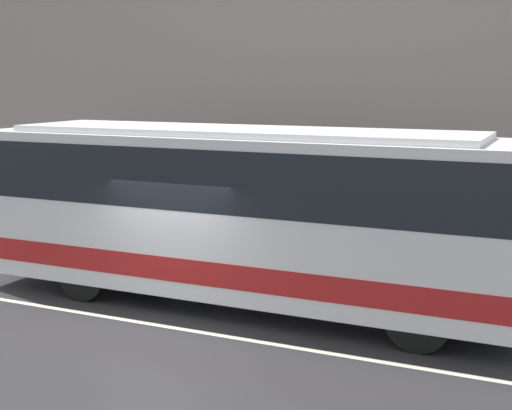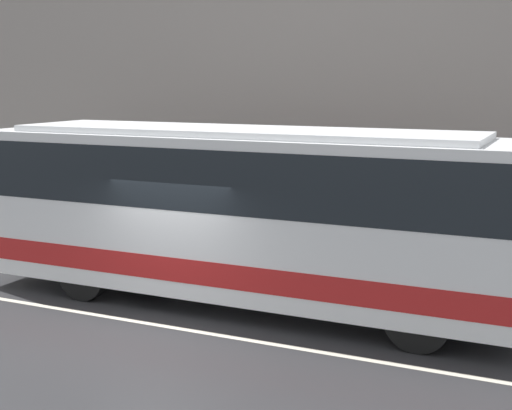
% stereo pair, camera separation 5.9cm
% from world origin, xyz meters
% --- Properties ---
extents(ground_plane, '(60.00, 60.00, 0.00)m').
position_xyz_m(ground_plane, '(0.00, 0.00, 0.00)').
color(ground_plane, '#2D2D30').
extents(sidewalk, '(60.00, 2.80, 0.16)m').
position_xyz_m(sidewalk, '(0.00, 5.40, 0.08)').
color(sidewalk, gray).
rests_on(sidewalk, ground_plane).
extents(building_facade, '(60.00, 0.35, 9.55)m').
position_xyz_m(building_facade, '(0.00, 6.94, 4.60)').
color(building_facade, gray).
rests_on(building_facade, ground_plane).
extents(lane_stripe, '(54.00, 0.14, 0.01)m').
position_xyz_m(lane_stripe, '(0.00, 0.00, 0.00)').
color(lane_stripe, beige).
rests_on(lane_stripe, ground_plane).
extents(transit_bus, '(10.64, 2.60, 3.43)m').
position_xyz_m(transit_bus, '(0.80, 1.81, 1.93)').
color(transit_bus, white).
rests_on(transit_bus, ground_plane).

